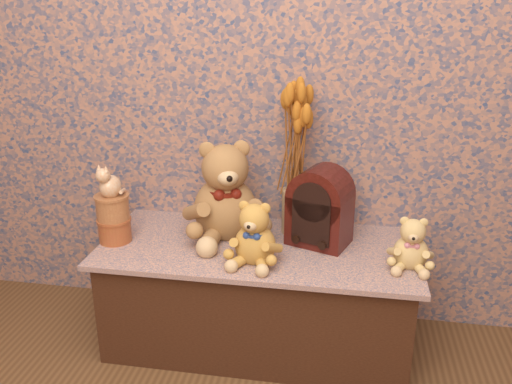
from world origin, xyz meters
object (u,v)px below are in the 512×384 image
teddy_large (225,185)px  biscuit_tin_lower (115,230)px  teddy_small (412,240)px  cathedral_radio (320,206)px  teddy_medium (255,229)px  ceramic_vase (295,211)px  cat_figurine (110,179)px

teddy_large → biscuit_tin_lower: bearing=176.7°
teddy_large → teddy_small: (0.71, -0.15, -0.11)m
cathedral_radio → teddy_medium: bearing=-119.2°
teddy_small → ceramic_vase: teddy_small is taller
ceramic_vase → teddy_medium: bearing=-113.2°
teddy_medium → biscuit_tin_lower: 0.59m
teddy_medium → biscuit_tin_lower: bearing=-179.9°
teddy_small → ceramic_vase: bearing=156.6°
teddy_small → cat_figurine: 1.14m
teddy_small → biscuit_tin_lower: bearing=-177.2°
teddy_small → biscuit_tin_lower: (-1.13, 0.02, -0.06)m
teddy_large → teddy_small: 0.74m
teddy_medium → cat_figurine: 0.60m
teddy_small → biscuit_tin_lower: size_ratio=1.61×
teddy_medium → biscuit_tin_lower: (-0.58, 0.07, -0.08)m
teddy_medium → cat_figurine: size_ratio=1.87×
ceramic_vase → cat_figurine: 0.74m
teddy_small → teddy_medium: bearing=-170.8°
ceramic_vase → cat_figurine: bearing=-163.6°
teddy_small → cathedral_radio: size_ratio=0.66×
cat_figurine → teddy_small: bearing=17.2°
cathedral_radio → teddy_small: bearing=-2.9°
teddy_large → teddy_small: teddy_large is taller
cathedral_radio → ceramic_vase: bearing=160.3°
teddy_small → ceramic_vase: 0.49m
teddy_large → cat_figurine: 0.44m
biscuit_tin_lower → cat_figurine: bearing=0.0°
teddy_large → ceramic_vase: (0.28, 0.07, -0.12)m
cathedral_radio → biscuit_tin_lower: bearing=-151.7°
ceramic_vase → biscuit_tin_lower: size_ratio=1.45×
teddy_small → cathedral_radio: cathedral_radio is taller
teddy_medium → ceramic_vase: 0.30m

